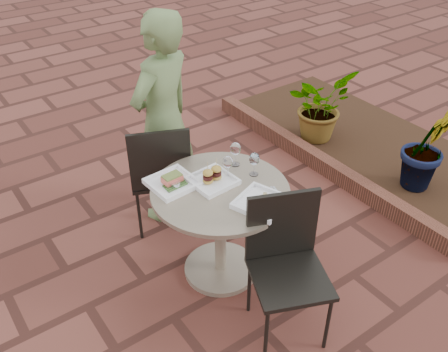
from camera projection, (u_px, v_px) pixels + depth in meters
ground at (193, 256)px, 3.74m from camera, size 60.00×60.00×0.00m
cafe_table at (220, 219)px, 3.34m from camera, size 0.90×0.90×0.73m
chair_far at (160, 170)px, 3.70m from camera, size 0.58×0.58×0.93m
chair_near at (286, 255)px, 2.96m from camera, size 0.58×0.58×0.93m
diner at (163, 121)px, 3.72m from camera, size 0.71×0.59×1.67m
plate_salmon at (173, 182)px, 3.22m from camera, size 0.31×0.31×0.08m
plate_sliders at (212, 178)px, 3.24m from camera, size 0.29×0.29×0.18m
plate_tuna at (261, 202)px, 3.06m from camera, size 0.37×0.37×0.03m
wine_glass_right at (254, 159)px, 3.27m from camera, size 0.07×0.07×0.17m
wine_glass_mid at (228, 162)px, 3.24m from camera, size 0.07×0.07×0.17m
wine_glass_far at (235, 149)px, 3.36m from camera, size 0.07×0.07×0.17m
steel_ramekin at (175, 185)px, 3.19m from camera, size 0.08×0.08×0.05m
cutlery_set at (276, 195)px, 3.14m from camera, size 0.15×0.22×0.00m
planter_curb at (320, 162)px, 4.66m from camera, size 0.12×3.00×0.15m
mulch_bed at (369, 143)px, 5.02m from camera, size 1.30×3.00×0.06m
potted_plant_a at (320, 105)px, 4.88m from camera, size 0.73×0.67×0.70m
potted_plant_b at (427, 146)px, 4.17m from camera, size 0.45×0.37×0.78m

